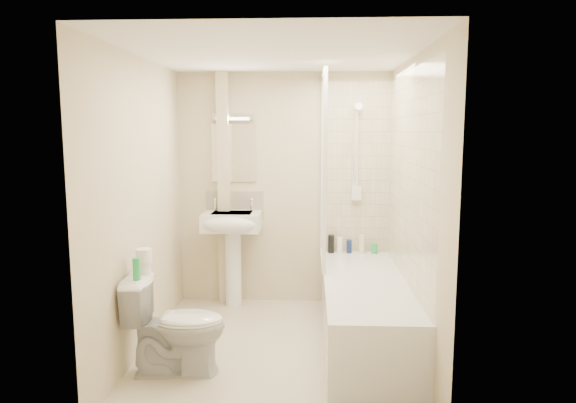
{
  "coord_description": "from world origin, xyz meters",
  "views": [
    {
      "loc": [
        0.29,
        -4.06,
        1.81
      ],
      "look_at": [
        0.09,
        0.2,
        1.22
      ],
      "focal_mm": 32.0,
      "sensor_mm": 36.0,
      "label": 1
    }
  ],
  "objects": [
    {
      "name": "toilet_roll_lower",
      "position": [
        -0.97,
        -0.36,
        0.79
      ],
      "size": [
        0.1,
        0.1,
        0.09
      ],
      "primitive_type": "cylinder",
      "color": "white",
      "rests_on": "toilet"
    },
    {
      "name": "shower_screen",
      "position": [
        0.4,
        0.8,
        1.45
      ],
      "size": [
        0.04,
        0.92,
        1.8
      ],
      "color": "white",
      "rests_on": "bathtub"
    },
    {
      "name": "wall_back",
      "position": [
        0.0,
        1.25,
        1.2
      ],
      "size": [
        2.2,
        0.02,
        2.4
      ],
      "primitive_type": "cube",
      "color": "beige",
      "rests_on": "ground"
    },
    {
      "name": "bottle_blue",
      "position": [
        0.68,
        1.16,
        0.62
      ],
      "size": [
        0.05,
        0.05,
        0.14
      ],
      "primitive_type": "cylinder",
      "color": "navy",
      "rests_on": "bathtub"
    },
    {
      "name": "wall_right",
      "position": [
        1.1,
        0.0,
        1.2
      ],
      "size": [
        0.02,
        2.5,
        2.4
      ],
      "primitive_type": "cube",
      "color": "beige",
      "rests_on": "ground"
    },
    {
      "name": "shower_fixture",
      "position": [
        0.75,
        1.19,
        1.55
      ],
      "size": [
        0.1,
        0.16,
        0.99
      ],
      "color": "white",
      "rests_on": "wall_back"
    },
    {
      "name": "bottle_cream",
      "position": [
        0.81,
        1.16,
        0.64
      ],
      "size": [
        0.06,
        0.06,
        0.19
      ],
      "primitive_type": "cylinder",
      "color": "beige",
      "rests_on": "bathtub"
    },
    {
      "name": "bottle_green",
      "position": [
        0.94,
        1.16,
        0.6
      ],
      "size": [
        0.06,
        0.06,
        0.1
      ],
      "primitive_type": "cylinder",
      "color": "green",
      "rests_on": "bathtub"
    },
    {
      "name": "toilet_roll_upper",
      "position": [
        -0.96,
        -0.38,
        0.88
      ],
      "size": [
        0.12,
        0.12,
        0.1
      ],
      "primitive_type": "cylinder",
      "color": "white",
      "rests_on": "toilet_roll_lower"
    },
    {
      "name": "tile_back",
      "position": [
        0.75,
        1.24,
        1.42
      ],
      "size": [
        0.7,
        0.01,
        1.75
      ],
      "primitive_type": "cube",
      "color": "beige",
      "rests_on": "wall_back"
    },
    {
      "name": "pedestal_sink",
      "position": [
        -0.52,
        1.01,
        0.79
      ],
      "size": [
        0.58,
        0.52,
        1.12
      ],
      "color": "white",
      "rests_on": "ground"
    },
    {
      "name": "pipe_boxing",
      "position": [
        -0.62,
        1.19,
        1.2
      ],
      "size": [
        0.12,
        0.12,
        2.4
      ],
      "primitive_type": "cube",
      "color": "beige",
      "rests_on": "ground"
    },
    {
      "name": "bathtub",
      "position": [
        0.75,
        0.2,
        0.29
      ],
      "size": [
        0.7,
        2.1,
        0.55
      ],
      "color": "white",
      "rests_on": "ground"
    },
    {
      "name": "bottle_white_a",
      "position": [
        0.58,
        1.16,
        0.63
      ],
      "size": [
        0.06,
        0.06,
        0.17
      ],
      "primitive_type": "cylinder",
      "color": "white",
      "rests_on": "bathtub"
    },
    {
      "name": "mirror",
      "position": [
        -0.52,
        1.24,
        1.58
      ],
      "size": [
        0.46,
        0.01,
        0.6
      ],
      "primitive_type": "cube",
      "color": "white",
      "rests_on": "wall_back"
    },
    {
      "name": "wall_left",
      "position": [
        -1.1,
        0.0,
        1.2
      ],
      "size": [
        0.02,
        2.5,
        2.4
      ],
      "primitive_type": "cube",
      "color": "beige",
      "rests_on": "ground"
    },
    {
      "name": "ceiling",
      "position": [
        0.0,
        0.0,
        2.4
      ],
      "size": [
        2.2,
        2.5,
        0.02
      ],
      "primitive_type": "cube",
      "color": "white",
      "rests_on": "wall_back"
    },
    {
      "name": "toilet",
      "position": [
        -0.72,
        -0.44,
        0.37
      ],
      "size": [
        0.48,
        0.76,
        0.74
      ],
      "primitive_type": "imported",
      "rotation": [
        0.0,
        0.0,
        1.62
      ],
      "color": "white",
      "rests_on": "ground"
    },
    {
      "name": "floor",
      "position": [
        0.0,
        0.0,
        0.0
      ],
      "size": [
        2.5,
        2.5,
        0.0
      ],
      "primitive_type": "plane",
      "color": "beige",
      "rests_on": "ground"
    },
    {
      "name": "splashback",
      "position": [
        -0.52,
        1.24,
        1.03
      ],
      "size": [
        0.6,
        0.02,
        0.3
      ],
      "primitive_type": "cube",
      "color": "beige",
      "rests_on": "wall_back"
    },
    {
      "name": "bottle_black_a",
      "position": [
        0.49,
        1.16,
        0.64
      ],
      "size": [
        0.07,
        0.07,
        0.19
      ],
      "primitive_type": "cylinder",
      "color": "black",
      "rests_on": "bathtub"
    },
    {
      "name": "green_bottle",
      "position": [
        -0.97,
        -0.53,
        0.82
      ],
      "size": [
        0.05,
        0.05,
        0.16
      ],
      "primitive_type": "cylinder",
      "color": "green",
      "rests_on": "toilet"
    },
    {
      "name": "tile_right",
      "position": [
        1.09,
        0.2,
        1.42
      ],
      "size": [
        0.01,
        2.1,
        1.75
      ],
      "primitive_type": "cube",
      "color": "beige",
      "rests_on": "wall_right"
    },
    {
      "name": "strip_light",
      "position": [
        -0.52,
        1.22,
        1.95
      ],
      "size": [
        0.42,
        0.07,
        0.07
      ],
      "primitive_type": "cube",
      "color": "silver",
      "rests_on": "wall_back"
    }
  ]
}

